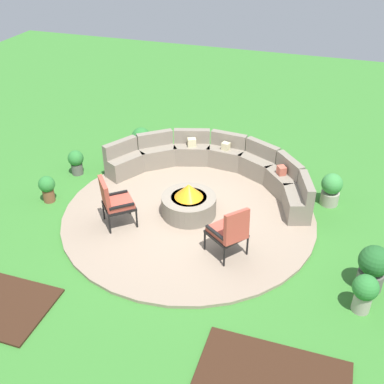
{
  "coord_description": "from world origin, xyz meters",
  "views": [
    {
      "loc": [
        2.48,
        -7.32,
        5.49
      ],
      "look_at": [
        0.0,
        0.2,
        0.45
      ],
      "focal_mm": 44.02,
      "sensor_mm": 36.0,
      "label": 1
    }
  ],
  "objects": [
    {
      "name": "potted_plant_2",
      "position": [
        -2.98,
        0.8,
        0.33
      ],
      "size": [
        0.35,
        0.35,
        0.58
      ],
      "color": "#605B56",
      "rests_on": "ground_plane"
    },
    {
      "name": "mulch_bed_right",
      "position": [
        2.27,
        -3.25,
        0.02
      ],
      "size": [
        2.03,
        1.22,
        0.04
      ],
      "primitive_type": "cube",
      "color": "#382114",
      "rests_on": "ground_plane"
    },
    {
      "name": "potted_plant_5",
      "position": [
        -2.0,
        2.25,
        0.36
      ],
      "size": [
        0.47,
        0.47,
        0.65
      ],
      "color": "#605B56",
      "rests_on": "ground_plane"
    },
    {
      "name": "potted_plant_0",
      "position": [
        2.64,
        1.34,
        0.38
      ],
      "size": [
        0.43,
        0.43,
        0.7
      ],
      "color": "#A89E8E",
      "rests_on": "ground_plane"
    },
    {
      "name": "lounge_chair_front_right",
      "position": [
        1.07,
        -0.97,
        0.59
      ],
      "size": [
        0.8,
        0.82,
        1.01
      ],
      "rotation": [
        0.0,
        0.0,
        7.23
      ],
      "color": "black",
      "rests_on": "patio_circle"
    },
    {
      "name": "ground_plane",
      "position": [
        0.0,
        0.0,
        0.0
      ],
      "size": [
        24.0,
        24.0,
        0.0
      ],
      "primitive_type": "plane",
      "color": "#387A2D"
    },
    {
      "name": "potted_plant_4",
      "position": [
        3.45,
        -1.0,
        0.45
      ],
      "size": [
        0.51,
        0.51,
        0.82
      ],
      "color": "#605B56",
      "rests_on": "ground_plane"
    },
    {
      "name": "patio_circle",
      "position": [
        0.0,
        0.0,
        0.03
      ],
      "size": [
        5.04,
        5.04,
        0.06
      ],
      "primitive_type": "cylinder",
      "color": "gray",
      "rests_on": "ground_plane"
    },
    {
      "name": "curved_stone_bench",
      "position": [
        0.15,
        1.57,
        0.37
      ],
      "size": [
        4.64,
        2.19,
        0.78
      ],
      "color": "gray",
      "rests_on": "patio_circle"
    },
    {
      "name": "potted_plant_1",
      "position": [
        3.34,
        -1.56,
        0.39
      ],
      "size": [
        0.4,
        0.4,
        0.67
      ],
      "color": "#A89E8E",
      "rests_on": "ground_plane"
    },
    {
      "name": "potted_plant_3",
      "position": [
        -2.97,
        -0.4,
        0.34
      ],
      "size": [
        0.34,
        0.34,
        0.58
      ],
      "color": "brown",
      "rests_on": "ground_plane"
    },
    {
      "name": "lounge_chair_front_left",
      "position": [
        -1.22,
        -0.78,
        0.6
      ],
      "size": [
        0.77,
        0.78,
        1.03
      ],
      "rotation": [
        0.0,
        0.0,
        5.42
      ],
      "color": "black",
      "rests_on": "patio_circle"
    },
    {
      "name": "fire_pit",
      "position": [
        0.0,
        0.0,
        0.32
      ],
      "size": [
        1.09,
        1.09,
        0.68
      ],
      "color": "gray",
      "rests_on": "patio_circle"
    }
  ]
}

